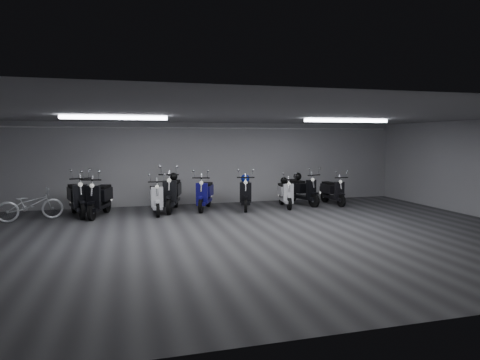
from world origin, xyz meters
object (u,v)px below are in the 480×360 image
object	(u,v)px
scooter_3	(172,187)
helmet_3	(297,176)
scooter_0	(77,192)
scooter_1	(99,193)
helmet_0	(173,177)
scooter_2	(156,193)
scooter_6	(285,189)
scooter_5	(245,188)
scooter_8	(333,187)
helmet_1	(245,178)
helmet_2	(284,181)
scooter_4	(205,189)
bicycle	(30,201)
scooter_7	(302,186)

from	to	relation	value
scooter_3	helmet_3	bearing A→B (deg)	18.07
scooter_0	scooter_1	world-z (taller)	scooter_0
helmet_0	scooter_0	bearing A→B (deg)	-171.08
scooter_1	scooter_3	distance (m)	2.18
helmet_0	scooter_2	bearing A→B (deg)	-131.74
scooter_6	helmet_3	world-z (taller)	scooter_6
scooter_6	scooter_5	bearing A→B (deg)	-172.03
scooter_8	scooter_5	bearing A→B (deg)	179.00
scooter_3	scooter_8	xyz separation A→B (m)	(5.43, -0.20, -0.14)
scooter_0	scooter_5	distance (m)	5.05
scooter_2	scooter_5	bearing A→B (deg)	2.31
scooter_5	scooter_8	world-z (taller)	scooter_5
scooter_5	helmet_0	world-z (taller)	scooter_5
helmet_1	scooter_5	bearing A→B (deg)	-105.03
helmet_2	helmet_3	xyz separation A→B (m)	(0.62, 0.31, 0.10)
scooter_2	helmet_0	xyz separation A→B (m)	(0.60, 0.67, 0.41)
scooter_5	helmet_1	distance (m)	0.39
scooter_2	scooter_6	bearing A→B (deg)	1.48
helmet_0	helmet_3	size ratio (longest dim) A/B	0.94
scooter_1	scooter_6	world-z (taller)	scooter_1
scooter_4	helmet_0	world-z (taller)	scooter_4
scooter_3	bicycle	distance (m)	3.99
helmet_1	scooter_6	bearing A→B (deg)	-10.58
scooter_2	helmet_3	xyz separation A→B (m)	(4.84, 0.65, 0.32)
helmet_2	scooter_5	bearing A→B (deg)	-171.07
scooter_0	scooter_8	xyz separation A→B (m)	(8.19, -0.02, -0.11)
helmet_2	scooter_4	bearing A→B (deg)	179.76
scooter_5	scooter_7	distance (m)	2.12
scooter_0	helmet_2	world-z (taller)	scooter_0
scooter_1	scooter_2	xyz separation A→B (m)	(1.62, -0.03, -0.06)
bicycle	helmet_1	size ratio (longest dim) A/B	6.06
scooter_6	helmet_3	distance (m)	0.91
scooter_1	bicycle	distance (m)	1.82
scooter_4	scooter_5	bearing A→B (deg)	11.27
bicycle	helmet_3	size ratio (longest dim) A/B	6.01
helmet_0	helmet_3	bearing A→B (deg)	-0.24
helmet_3	scooter_8	bearing A→B (deg)	-21.70
bicycle	scooter_3	bearing A→B (deg)	-99.70
helmet_2	scooter_2	bearing A→B (deg)	-175.39
scooter_2	scooter_8	distance (m)	5.96
scooter_3	scooter_8	world-z (taller)	scooter_3
scooter_8	bicycle	bearing A→B (deg)	179.23
scooter_5	helmet_1	bearing A→B (deg)	90.00
bicycle	helmet_1	world-z (taller)	helmet_1
scooter_6	scooter_8	size ratio (longest dim) A/B	0.99
scooter_7	scooter_8	distance (m)	1.07
scooter_2	helmet_3	distance (m)	4.89
scooter_8	helmet_1	size ratio (longest dim) A/B	5.90
scooter_4	helmet_3	size ratio (longest dim) A/B	6.41
scooter_6	bicycle	size ratio (longest dim) A/B	0.97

